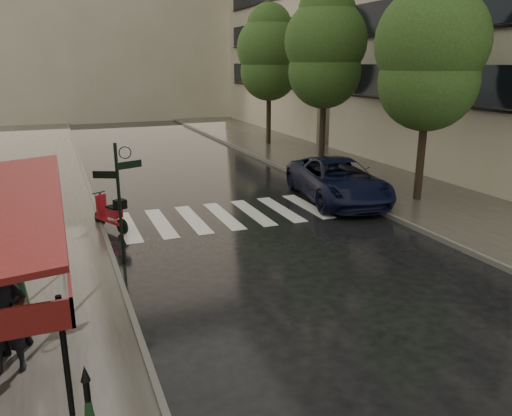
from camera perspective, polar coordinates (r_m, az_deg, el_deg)
ground at (r=10.71m, az=-6.11°, el=-11.21°), size 120.00×120.00×0.00m
sidewalk_near at (r=21.82m, az=-26.65°, el=1.64°), size 6.00×60.00×0.12m
sidewalk_far at (r=25.19m, az=8.94°, el=4.94°), size 5.50×60.00×0.12m
curb_near at (r=21.74m, az=-18.66°, el=2.52°), size 0.12×60.00×0.16m
curb_far at (r=23.89m, az=3.13°, el=4.54°), size 0.12×60.00×0.16m
crosswalk at (r=16.86m, az=-2.05°, el=-0.69°), size 7.85×3.20×0.01m
signpost at (r=12.63m, az=-15.37°, el=1.51°), size 1.17×0.29×3.10m
haussmann_far at (r=40.21m, az=6.88°, el=22.35°), size 8.00×16.00×18.50m
backdrop_building at (r=47.76m, az=-16.44°, el=21.77°), size 22.00×6.00×20.00m
tree_near at (r=18.64m, az=19.34°, el=16.62°), size 3.80×3.80×7.99m
tree_mid at (r=24.34m, az=7.94°, el=17.71°), size 3.80×3.80×8.34m
tree_far at (r=30.70m, az=1.50°, el=17.27°), size 3.80×3.80×8.16m
scooter at (r=15.75m, az=-16.22°, el=-0.67°), size 0.92×1.53×1.09m
parked_car at (r=18.63m, az=9.32°, el=3.17°), size 3.34×5.83×1.53m
parasol_back at (r=10.32m, az=-26.27°, el=-5.05°), size 0.47×0.47×2.51m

